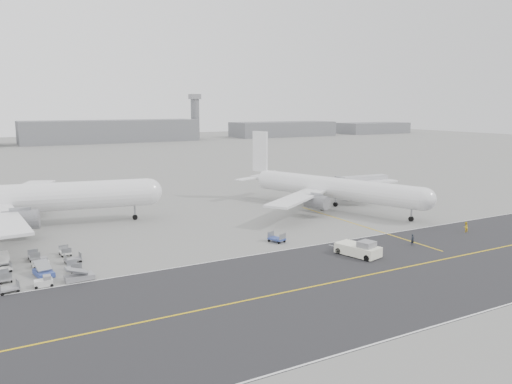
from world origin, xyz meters
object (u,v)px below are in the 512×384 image
jet_bridge (363,182)px  control_tower (195,116)px  ground_crew_b (466,227)px  airliner_a (11,199)px  pushback_tug (359,249)px  airliner_b (330,187)px  ground_crew_a (413,240)px

jet_bridge → control_tower: bearing=82.5°
jet_bridge → ground_crew_b: 37.32m
airliner_a → jet_bridge: (79.69, -6.65, -1.65)m
pushback_tug → airliner_b: bearing=44.6°
ground_crew_b → control_tower: bearing=-104.1°
airliner_a → airliner_b: (64.01, -13.86, -0.80)m
control_tower → airliner_b: control_tower is taller
jet_bridge → airliner_b: bearing=-151.0°
control_tower → pushback_tug: size_ratio=3.44×
airliner_b → ground_crew_b: bearing=-93.2°
airliner_b → ground_crew_b: 30.94m
control_tower → airliner_b: (-65.35, -243.92, -11.42)m
control_tower → ground_crew_a: bearing=-104.6°
airliner_b → ground_crew_a: airliner_b is taller
jet_bridge → pushback_tug: bearing=-126.7°
ground_crew_a → ground_crew_b: 15.30m
ground_crew_b → airliner_b: bearing=-75.5°
airliner_b → jet_bridge: size_ratio=3.04×
airliner_a → ground_crew_b: bearing=-110.7°
control_tower → airliner_a: (-129.36, -230.06, -10.61)m
airliner_a → jet_bridge: 79.99m
airliner_a → jet_bridge: size_ratio=3.69×
airliner_a → airliner_b: 65.50m
airliner_a → ground_crew_a: airliner_a is taller
control_tower → airliner_a: size_ratio=0.55×
pushback_tug → jet_bridge: size_ratio=0.59×
control_tower → airliner_b: size_ratio=0.67×
ground_crew_a → pushback_tug: bearing=177.1°
pushback_tug → ground_crew_a: (11.75, 0.32, -0.10)m
ground_crew_a → ground_crew_b: ground_crew_b is taller
pushback_tug → jet_bridge: bearing=33.4°
control_tower → jet_bridge: (-49.67, -236.71, -12.26)m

